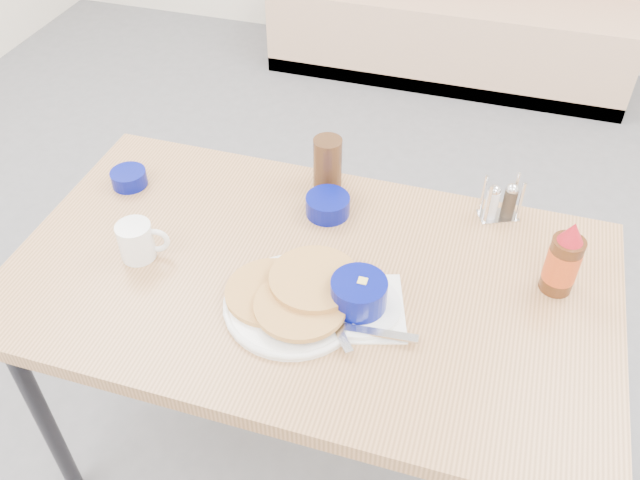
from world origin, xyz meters
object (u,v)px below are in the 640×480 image
(amber_tumbler, at_px, (328,163))
(condiment_caddy, at_px, (500,204))
(pancake_plate, at_px, (294,298))
(syrup_bottle, at_px, (563,261))
(booth_bench, at_px, (453,7))
(dining_table, at_px, (309,293))
(creamer_bowl, at_px, (129,178))
(grits_setting, at_px, (359,298))
(butter_bowl, at_px, (328,206))
(coffee_mug, at_px, (138,241))

(amber_tumbler, relative_size, condiment_caddy, 1.21)
(pancake_plate, relative_size, syrup_bottle, 1.66)
(booth_bench, distance_m, pancake_plate, 2.67)
(dining_table, xyz_separation_m, creamer_bowl, (-0.56, 0.19, 0.08))
(dining_table, distance_m, condiment_caddy, 0.53)
(syrup_bottle, bearing_deg, grits_setting, -154.69)
(pancake_plate, height_order, condiment_caddy, condiment_caddy)
(amber_tumbler, distance_m, syrup_bottle, 0.64)
(booth_bench, height_order, butter_bowl, booth_bench)
(booth_bench, height_order, pancake_plate, booth_bench)
(condiment_caddy, bearing_deg, booth_bench, 75.98)
(creamer_bowl, bearing_deg, butter_bowl, 4.30)
(coffee_mug, distance_m, syrup_bottle, 0.97)
(creamer_bowl, distance_m, condiment_caddy, 0.97)
(amber_tumbler, bearing_deg, booth_bench, 88.53)
(amber_tumbler, bearing_deg, coffee_mug, -131.19)
(coffee_mug, distance_m, creamer_bowl, 0.29)
(pancake_plate, height_order, syrup_bottle, syrup_bottle)
(pancake_plate, bearing_deg, butter_bowl, 93.42)
(butter_bowl, relative_size, syrup_bottle, 0.58)
(grits_setting, xyz_separation_m, syrup_bottle, (0.41, 0.19, 0.05))
(grits_setting, height_order, condiment_caddy, condiment_caddy)
(condiment_caddy, bearing_deg, grits_setting, -146.73)
(coffee_mug, bearing_deg, syrup_bottle, 10.81)
(pancake_plate, bearing_deg, condiment_caddy, 47.69)
(coffee_mug, xyz_separation_m, condiment_caddy, (0.80, 0.40, -0.01))
(coffee_mug, height_order, amber_tumbler, amber_tumbler)
(pancake_plate, xyz_separation_m, butter_bowl, (-0.02, 0.32, 0.00))
(booth_bench, xyz_separation_m, grits_setting, (0.14, -2.60, 0.45))
(pancake_plate, bearing_deg, booth_bench, 89.95)
(pancake_plate, xyz_separation_m, amber_tumbler, (-0.05, 0.44, 0.05))
(grits_setting, distance_m, butter_bowl, 0.33)
(coffee_mug, relative_size, butter_bowl, 1.07)
(coffee_mug, bearing_deg, grits_setting, -1.39)
(booth_bench, bearing_deg, butter_bowl, -90.54)
(dining_table, distance_m, coffee_mug, 0.42)
(coffee_mug, bearing_deg, butter_bowl, 36.47)
(pancake_plate, bearing_deg, amber_tumbler, 97.04)
(booth_bench, relative_size, amber_tumbler, 13.35)
(grits_setting, relative_size, condiment_caddy, 2.32)
(coffee_mug, bearing_deg, creamer_bowl, 123.78)
(grits_setting, bearing_deg, dining_table, 153.26)
(booth_bench, bearing_deg, coffee_mug, -98.83)
(dining_table, bearing_deg, amber_tumbler, 99.40)
(dining_table, bearing_deg, booth_bench, 90.00)
(coffee_mug, bearing_deg, pancake_plate, -5.96)
(dining_table, relative_size, butter_bowl, 12.50)
(condiment_caddy, bearing_deg, dining_table, -163.56)
(coffee_mug, height_order, syrup_bottle, syrup_bottle)
(butter_bowl, distance_m, amber_tumbler, 0.13)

